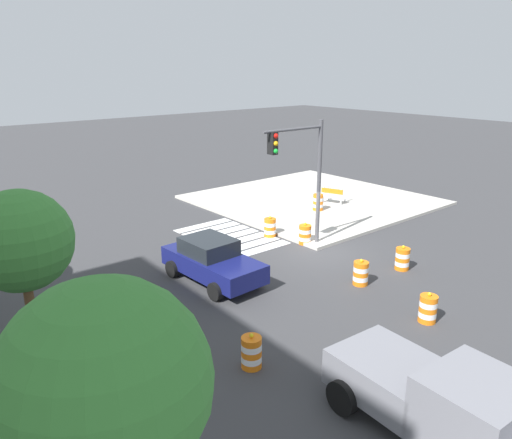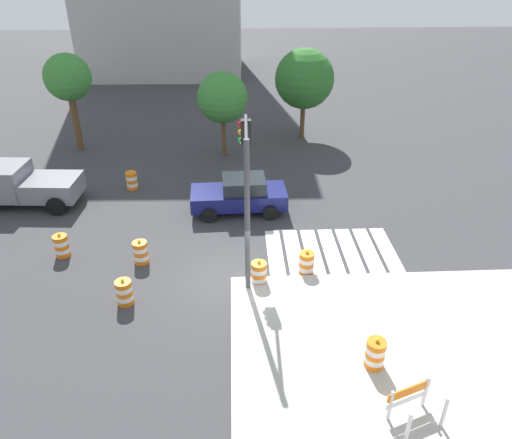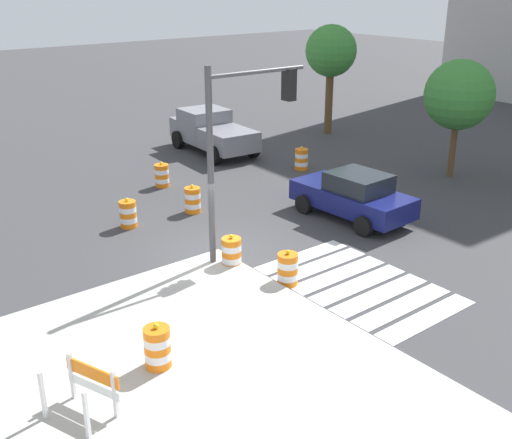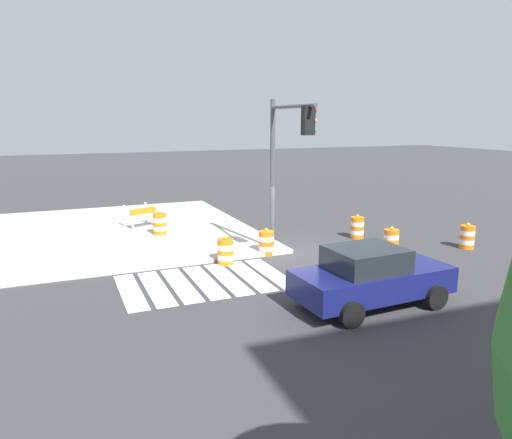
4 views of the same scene
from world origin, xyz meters
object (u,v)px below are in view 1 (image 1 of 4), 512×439
object	(u,v)px
traffic_barrel_median_near	(251,352)
traffic_barrel_median_far	(270,228)
construction_barricade	(333,194)
street_tree_streetside_near	(105,389)
sports_car	(212,260)
traffic_barrel_on_sidewalk	(318,202)
street_tree_streetside_far	(21,241)
pickup_truck	(449,407)
traffic_barrel_near_corner	(428,309)
traffic_barrel_far_curb	(402,259)
traffic_barrel_crosswalk_end	(305,235)
traffic_light_pole	(301,163)
traffic_barrel_lane_center	(361,273)

from	to	relation	value
traffic_barrel_median_near	traffic_barrel_median_far	distance (m)	10.76
construction_barricade	street_tree_streetside_near	size ratio (longest dim) A/B	0.26
construction_barricade	traffic_barrel_median_near	bearing A→B (deg)	124.09
sports_car	street_tree_streetside_near	xyz separation A→B (m)	(-9.37, 8.05, 3.36)
traffic_barrel_on_sidewalk	street_tree_streetside_far	xyz separation A→B (m)	(-4.45, 16.45, 2.75)
sports_car	traffic_barrel_median_near	distance (m)	5.90
pickup_truck	traffic_barrel_median_far	xyz separation A→B (m)	(12.60, -6.18, -0.52)
traffic_barrel_on_sidewalk	traffic_barrel_median_near	bearing A→B (deg)	126.35
traffic_barrel_near_corner	street_tree_streetside_far	size ratio (longest dim) A/B	0.21
traffic_barrel_median_far	traffic_barrel_far_curb	bearing A→B (deg)	-167.60
traffic_barrel_on_sidewalk	street_tree_streetside_near	world-z (taller)	street_tree_streetside_near
sports_car	street_tree_streetside_near	size ratio (longest dim) A/B	0.79
traffic_barrel_near_corner	traffic_barrel_crosswalk_end	size ratio (longest dim) A/B	1.00
pickup_truck	traffic_light_pole	xyz separation A→B (m)	(10.42, -5.95, 2.94)
traffic_barrel_median_far	street_tree_streetside_near	bearing A→B (deg)	131.90
traffic_barrel_lane_center	street_tree_streetside_near	bearing A→B (deg)	114.54
pickup_truck	traffic_barrel_far_curb	world-z (taller)	pickup_truck
traffic_barrel_near_corner	traffic_light_pole	world-z (taller)	traffic_light_pole
sports_car	traffic_barrel_far_curb	bearing A→B (deg)	-122.04
traffic_barrel_lane_center	street_tree_streetside_far	distance (m)	11.51
traffic_barrel_far_curb	street_tree_streetside_near	distance (m)	15.88
traffic_barrel_on_sidewalk	street_tree_streetside_near	size ratio (longest dim) A/B	0.18
sports_car	construction_barricade	size ratio (longest dim) A/B	3.06
traffic_barrel_crosswalk_end	street_tree_streetside_near	size ratio (longest dim) A/B	0.18
traffic_barrel_near_corner	street_tree_streetside_near	distance (m)	12.26
traffic_barrel_median_far	street_tree_streetside_far	bearing A→B (deg)	105.04
sports_car	traffic_barrel_median_near	world-z (taller)	sports_car
street_tree_streetside_near	street_tree_streetside_far	distance (m)	8.72
traffic_barrel_far_curb	construction_barricade	distance (m)	9.60
traffic_barrel_on_sidewalk	construction_barricade	distance (m)	1.81
traffic_barrel_median_near	construction_barricade	world-z (taller)	construction_barricade
traffic_barrel_crosswalk_end	street_tree_streetside_far	xyz separation A→B (m)	(-1.36, 12.28, 2.90)
traffic_barrel_crosswalk_end	street_tree_streetside_near	world-z (taller)	street_tree_streetside_near
traffic_barrel_median_far	traffic_barrel_on_sidewalk	size ratio (longest dim) A/B	1.00
traffic_barrel_median_near	traffic_light_pole	distance (m)	9.77
sports_car	construction_barricade	distance (m)	12.22
traffic_barrel_median_near	pickup_truck	bearing A→B (deg)	-164.77
pickup_truck	sports_car	bearing A→B (deg)	-6.41
traffic_barrel_on_sidewalk	traffic_light_pole	distance (m)	6.89
sports_car	traffic_light_pole	size ratio (longest dim) A/B	0.79
sports_car	street_tree_streetside_far	distance (m)	7.21
street_tree_streetside_far	construction_barricade	bearing A→B (deg)	-74.88
traffic_barrel_lane_center	street_tree_streetside_near	world-z (taller)	street_tree_streetside_near
street_tree_streetside_far	traffic_barrel_far_curb	bearing A→B (deg)	-103.83
traffic_barrel_crosswalk_end	traffic_barrel_on_sidewalk	bearing A→B (deg)	-53.47
traffic_barrel_median_near	traffic_barrel_on_sidewalk	xyz separation A→B (m)	(9.00, -12.23, 0.15)
pickup_truck	traffic_light_pole	bearing A→B (deg)	-29.73
traffic_barrel_near_corner	street_tree_streetside_far	distance (m)	12.22
street_tree_streetside_far	traffic_barrel_median_near	bearing A→B (deg)	-137.13
traffic_barrel_median_far	traffic_light_pole	size ratio (longest dim) A/B	0.19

